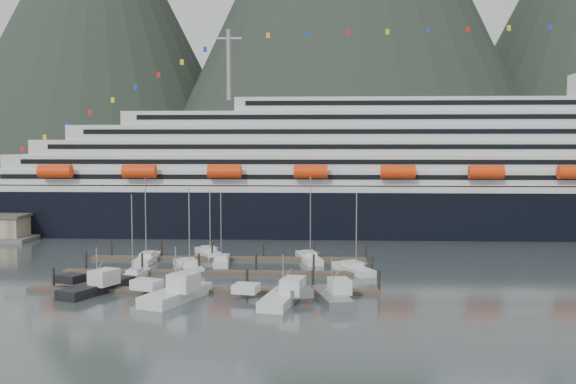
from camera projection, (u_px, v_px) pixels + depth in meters
name	position (u px, v px, depth m)	size (l,w,h in m)	color
ground	(247.00, 278.00, 101.12)	(1600.00, 1600.00, 0.00)	#4E5D5B
mountains	(362.00, 2.00, 673.77)	(870.00, 440.00, 420.00)	black
cruise_ship	(404.00, 180.00, 153.60)	(210.00, 30.40, 50.30)	black
dock_near	(203.00, 290.00, 91.42)	(48.18, 2.28, 3.20)	#4F3E33
dock_mid	(217.00, 272.00, 104.37)	(48.18, 2.28, 3.20)	#4F3E33
dock_far	(229.00, 258.00, 117.33)	(48.18, 2.28, 3.20)	#4F3E33
sailboat_a	(135.00, 275.00, 101.13)	(2.92, 8.30, 13.06)	silver
sailboat_b	(221.00, 261.00, 113.51)	(3.43, 9.67, 12.66)	silver
sailboat_c	(188.00, 267.00, 108.19)	(6.76, 10.65, 13.82)	silver
sailboat_e	(148.00, 259.00, 115.59)	(2.73, 10.48, 14.89)	silver
sailboat_f	(209.00, 254.00, 121.44)	(6.65, 10.10, 12.53)	silver
sailboat_g	(309.00, 258.00, 116.16)	(5.12, 11.48, 15.07)	silver
sailboat_h	(353.00, 270.00, 105.75)	(6.69, 10.13, 13.04)	silver
trawler_a	(96.00, 286.00, 91.41)	(10.21, 12.62, 6.72)	black
trawler_b	(175.00, 293.00, 86.51)	(10.29, 12.42, 7.71)	silver
trawler_c	(282.00, 295.00, 85.85)	(9.59, 13.39, 6.61)	silver
trawler_d	(330.00, 296.00, 85.50)	(8.43, 11.06, 6.28)	#929598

